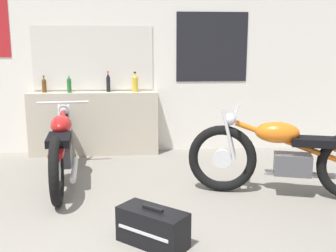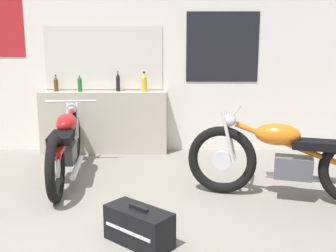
{
  "view_description": "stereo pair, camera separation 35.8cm",
  "coord_description": "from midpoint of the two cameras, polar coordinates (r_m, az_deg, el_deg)",
  "views": [
    {
      "loc": [
        0.4,
        -2.41,
        1.53
      ],
      "look_at": [
        0.73,
        1.72,
        0.7
      ],
      "focal_mm": 42.0,
      "sensor_mm": 36.0,
      "label": 1
    },
    {
      "loc": [
        0.76,
        -2.42,
        1.53
      ],
      "look_at": [
        0.73,
        1.72,
        0.7
      ],
      "focal_mm": 42.0,
      "sensor_mm": 36.0,
      "label": 2
    }
  ],
  "objects": [
    {
      "name": "motorcycle_orange",
      "position": [
        4.19,
        14.49,
        -4.28
      ],
      "size": [
        1.99,
        0.79,
        0.91
      ],
      "color": "black",
      "rests_on": "ground_plane"
    },
    {
      "name": "bottle_center",
      "position": [
        5.72,
        -10.45,
        6.19
      ],
      "size": [
        0.06,
        0.06,
        0.29
      ],
      "color": "black",
      "rests_on": "sill_counter"
    },
    {
      "name": "bottle_right_center",
      "position": [
        5.65,
        -6.63,
        6.21
      ],
      "size": [
        0.08,
        0.08,
        0.29
      ],
      "color": "gold",
      "rests_on": "sill_counter"
    },
    {
      "name": "wall_back",
      "position": [
        5.85,
        -10.51,
        9.89
      ],
      "size": [
        10.0,
        0.07,
        2.8
      ],
      "color": "silver",
      "rests_on": "ground_plane"
    },
    {
      "name": "bottle_left_center",
      "position": [
        5.75,
        -15.91,
        5.81
      ],
      "size": [
        0.06,
        0.06,
        0.26
      ],
      "color": "#23662D",
      "rests_on": "sill_counter"
    },
    {
      "name": "motorcycle_red",
      "position": [
        4.71,
        -17.29,
        -2.86
      ],
      "size": [
        0.64,
        2.13,
        0.86
      ],
      "color": "black",
      "rests_on": "ground_plane"
    },
    {
      "name": "sill_counter",
      "position": [
        5.8,
        -12.4,
        0.36
      ],
      "size": [
        1.84,
        0.28,
        0.91
      ],
      "color": "#B7AD99",
      "rests_on": "ground_plane"
    },
    {
      "name": "bottle_leftmost",
      "position": [
        5.88,
        -19.23,
        5.64
      ],
      "size": [
        0.06,
        0.06,
        0.24
      ],
      "color": "#5B3814",
      "rests_on": "sill_counter"
    },
    {
      "name": "hard_case_black",
      "position": [
        3.19,
        -5.57,
        -14.46
      ],
      "size": [
        0.59,
        0.55,
        0.31
      ],
      "color": "black",
      "rests_on": "ground_plane"
    }
  ]
}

